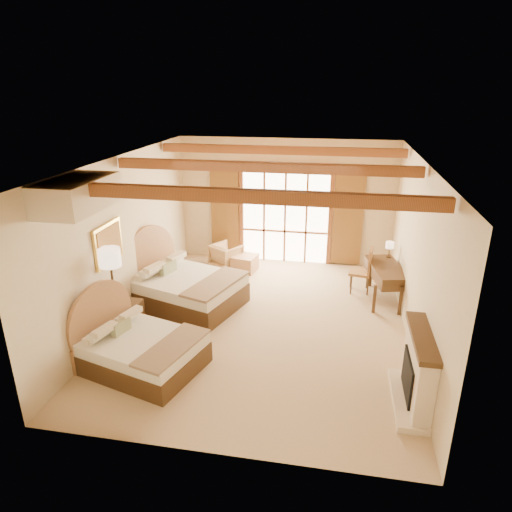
% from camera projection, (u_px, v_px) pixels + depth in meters
% --- Properties ---
extents(floor, '(7.00, 7.00, 0.00)m').
position_uv_depth(floor, '(263.00, 322.00, 9.06)').
color(floor, tan).
rests_on(floor, ground).
extents(wall_back, '(5.50, 0.00, 5.50)m').
position_uv_depth(wall_back, '(286.00, 202.00, 11.72)').
color(wall_back, beige).
rests_on(wall_back, ground).
extents(wall_left, '(0.00, 7.00, 7.00)m').
position_uv_depth(wall_left, '(125.00, 238.00, 8.96)').
color(wall_left, beige).
rests_on(wall_left, ground).
extents(wall_right, '(0.00, 7.00, 7.00)m').
position_uv_depth(wall_right, '(417.00, 256.00, 8.03)').
color(wall_right, beige).
rests_on(wall_right, ground).
extents(ceiling, '(7.00, 7.00, 0.00)m').
position_uv_depth(ceiling, '(264.00, 160.00, 7.93)').
color(ceiling, '#B2763E').
rests_on(ceiling, ground).
extents(ceiling_beams, '(5.39, 4.60, 0.18)m').
position_uv_depth(ceiling_beams, '(264.00, 167.00, 7.97)').
color(ceiling_beams, brown).
rests_on(ceiling_beams, ceiling).
extents(french_doors, '(3.95, 0.08, 2.60)m').
position_uv_depth(french_doors, '(285.00, 216.00, 11.79)').
color(french_doors, white).
rests_on(french_doors, ground).
extents(fireplace, '(0.46, 1.40, 1.16)m').
position_uv_depth(fireplace, '(417.00, 374.00, 6.61)').
color(fireplace, beige).
rests_on(fireplace, ground).
extents(painting, '(0.06, 0.95, 0.75)m').
position_uv_depth(painting, '(109.00, 244.00, 8.21)').
color(painting, gold).
rests_on(painting, wall_left).
extents(canopy_valance, '(0.70, 1.40, 0.45)m').
position_uv_depth(canopy_valance, '(77.00, 194.00, 6.58)').
color(canopy_valance, beige).
rests_on(canopy_valance, ceiling).
extents(bed_near, '(2.19, 1.84, 1.21)m').
position_uv_depth(bed_near, '(135.00, 347.00, 7.53)').
color(bed_near, '#442E1A').
rests_on(bed_near, floor).
extents(bed_far, '(2.61, 2.19, 1.41)m').
position_uv_depth(bed_far, '(181.00, 286.00, 9.67)').
color(bed_far, '#442E1A').
rests_on(bed_far, floor).
extents(nightstand, '(0.54, 0.54, 0.61)m').
position_uv_depth(nightstand, '(127.00, 318.00, 8.61)').
color(nightstand, '#442E1A').
rests_on(nightstand, floor).
extents(floor_lamp, '(0.38, 0.38, 1.80)m').
position_uv_depth(floor_lamp, '(110.00, 263.00, 7.90)').
color(floor_lamp, '#3A2D1B').
rests_on(floor_lamp, floor).
extents(armchair, '(0.93, 0.94, 0.63)m').
position_uv_depth(armchair, '(226.00, 256.00, 11.68)').
color(armchair, tan).
rests_on(armchair, floor).
extents(ottoman, '(0.66, 0.66, 0.41)m').
position_uv_depth(ottoman, '(245.00, 263.00, 11.50)').
color(ottoman, tan).
rests_on(ottoman, floor).
extents(desk, '(0.92, 1.55, 0.78)m').
position_uv_depth(desk, '(385.00, 282.00, 9.89)').
color(desk, '#442E1A').
rests_on(desk, floor).
extents(desk_chair, '(0.53, 0.53, 1.05)m').
position_uv_depth(desk_chair, '(361.00, 278.00, 10.32)').
color(desk_chair, '#A76837').
rests_on(desk_chair, floor).
extents(desk_lamp, '(0.18, 0.18, 0.36)m').
position_uv_depth(desk_lamp, '(390.00, 246.00, 10.18)').
color(desk_lamp, '#3A2D1B').
rests_on(desk_lamp, desk).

